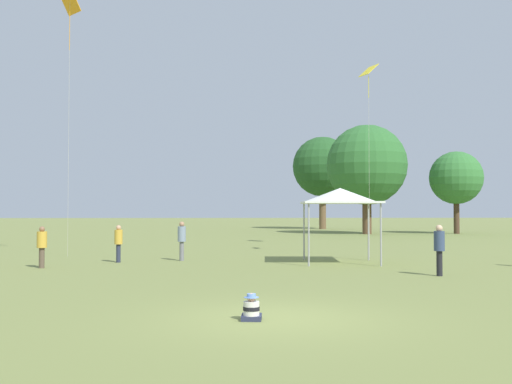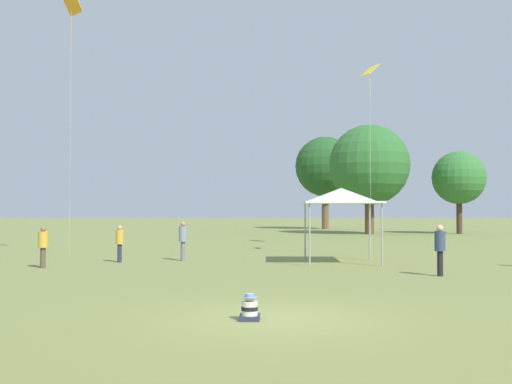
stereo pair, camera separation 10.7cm
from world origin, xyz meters
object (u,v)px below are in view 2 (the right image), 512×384
object	(u,v)px
person_standing_3	(120,240)
kite_2	(71,10)
canopy_tent	(341,196)
distant_tree_0	(459,178)
distant_tree_1	(369,165)
person_standing_4	(43,243)
kite_3	(370,78)
seated_toddler	(250,310)
person_standing_6	(183,237)
person_standing_5	(440,246)
distant_tree_2	(325,167)

from	to	relation	value
person_standing_3	kite_2	xyz separation A→B (m)	(-2.96, 3.26, 10.81)
canopy_tent	distant_tree_0	distance (m)	33.77
distant_tree_1	person_standing_3	bearing A→B (deg)	-121.04
kite_2	person_standing_4	bearing A→B (deg)	-172.91
canopy_tent	kite_3	size ratio (longest dim) A/B	0.37
canopy_tent	kite_3	xyz separation A→B (m)	(1.90, 2.89, 5.59)
kite_3	distant_tree_0	bearing A→B (deg)	175.27
seated_toddler	person_standing_3	xyz separation A→B (m)	(-5.06, 13.31, 0.71)
person_standing_3	person_standing_6	bearing A→B (deg)	156.70
seated_toddler	canopy_tent	distance (m)	13.48
seated_toddler	person_standing_5	xyz separation A→B (m)	(6.54, 7.66, 0.80)
distant_tree_0	distant_tree_2	world-z (taller)	distant_tree_2
person_standing_4	kite_2	distance (m)	12.18
seated_toddler	kite_3	size ratio (longest dim) A/B	0.06
canopy_tent	distant_tree_2	xyz separation A→B (m)	(6.11, 43.40, 4.34)
person_standing_6	kite_2	distance (m)	12.34
distant_tree_1	distant_tree_2	bearing A→B (deg)	97.25
distant_tree_0	distant_tree_1	xyz separation A→B (m)	(-8.38, -0.30, 1.13)
person_standing_5	canopy_tent	xyz separation A→B (m)	(-2.40, 4.91, 1.75)
seated_toddler	person_standing_6	bearing A→B (deg)	104.95
seated_toddler	person_standing_5	bearing A→B (deg)	54.41
canopy_tent	distant_tree_0	size ratio (longest dim) A/B	0.44
distant_tree_1	person_standing_6	bearing A→B (deg)	-117.67
distant_tree_0	person_standing_6	bearing A→B (deg)	-129.27
kite_2	distant_tree_0	xyz separation A→B (m)	(28.47, 25.49, -6.62)
kite_2	canopy_tent	bearing A→B (deg)	-106.44
distant_tree_0	distant_tree_2	size ratio (longest dim) A/B	0.72
person_standing_5	kite_3	bearing A→B (deg)	-146.98
person_standing_4	kite_2	size ratio (longest dim) A/B	0.12
seated_toddler	distant_tree_1	world-z (taller)	distant_tree_1
person_standing_6	canopy_tent	bearing A→B (deg)	93.59
seated_toddler	person_standing_4	bearing A→B (deg)	129.24
person_standing_3	distant_tree_2	xyz separation A→B (m)	(15.32, 42.66, 6.18)
distant_tree_1	distant_tree_2	distance (m)	14.35
canopy_tent	distant_tree_1	bearing A→B (deg)	74.82
person_standing_6	distant_tree_1	size ratio (longest dim) A/B	0.17
person_standing_3	kite_2	world-z (taller)	kite_2
seated_toddler	person_standing_4	size ratio (longest dim) A/B	0.34
person_standing_4	distant_tree_0	bearing A→B (deg)	-118.10
seated_toddler	person_standing_6	xyz separation A→B (m)	(-2.48, 14.01, 0.79)
distant_tree_2	canopy_tent	bearing A→B (deg)	-98.01
person_standing_4	person_standing_6	bearing A→B (deg)	-134.99
person_standing_5	person_standing_3	bearing A→B (deg)	-86.53
person_standing_4	distant_tree_2	world-z (taller)	distant_tree_2
distant_tree_0	distant_tree_2	xyz separation A→B (m)	(-10.19, 13.91, 1.98)
person_standing_4	person_standing_5	bearing A→B (deg)	-179.44
person_standing_3	distant_tree_0	distance (m)	38.66
person_standing_3	person_standing_4	bearing A→B (deg)	4.96
person_standing_4	person_standing_6	xyz separation A→B (m)	(5.02, 3.03, 0.08)
person_standing_6	distant_tree_2	distance (m)	44.27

